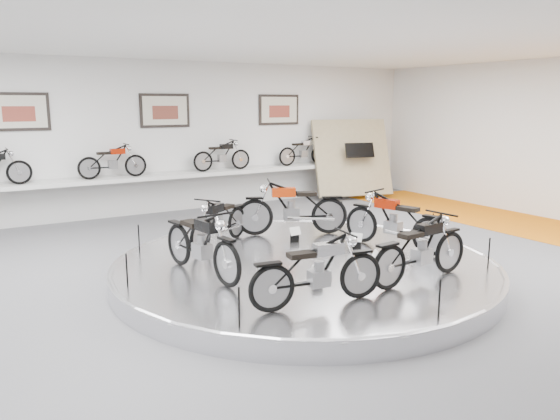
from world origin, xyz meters
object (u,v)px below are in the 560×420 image
shelf (171,176)px  bike_d (318,270)px  bike_f (394,221)px  bike_a (292,207)px  display_platform (305,269)px  bike_b (219,221)px  bike_c (201,242)px  bike_e (421,248)px

shelf → bike_d: size_ratio=6.76×
bike_d → bike_f: 3.23m
bike_a → bike_f: bike_a is taller
bike_d → bike_f: bearing=37.5°
display_platform → bike_f: 1.92m
bike_a → bike_b: bearing=26.5°
bike_a → bike_f: 2.11m
bike_c → bike_e: 3.29m
display_platform → bike_f: (1.79, -0.22, 0.67)m
display_platform → bike_a: bearing=64.3°
bike_f → bike_b: bearing=38.5°
display_platform → bike_d: 2.18m
bike_b → bike_e: 3.80m
bike_c → bike_f: 3.61m
bike_a → bike_d: bike_a is taller
bike_a → bike_c: 3.01m
bike_a → bike_d: (-1.81, -3.47, -0.08)m
shelf → bike_e: bearing=-84.0°
shelf → display_platform: bearing=-90.0°
shelf → bike_d: bearing=-97.0°
bike_a → bike_d: bearing=87.8°
display_platform → bike_b: bearing=116.8°
bike_e → shelf: bearing=91.1°
shelf → bike_a: (0.79, -4.75, -0.14)m
bike_b → bike_d: 3.44m
bike_f → bike_a: bearing=11.6°
bike_b → bike_d: (-0.20, -3.43, 0.01)m
bike_e → bike_f: size_ratio=0.96×
display_platform → bike_a: size_ratio=3.39×
bike_e → bike_d: bearing=175.8°
display_platform → bike_a: bike_a is taller
bike_a → bike_c: size_ratio=1.07×
bike_a → bike_c: (-2.60, -1.52, -0.04)m
bike_a → bike_c: bike_a is taller
bike_b → bike_d: bike_d is taller
shelf → bike_e: bike_e is taller
display_platform → bike_a: 1.96m
bike_b → bike_e: (1.67, -3.41, 0.03)m
shelf → bike_d: bike_d is taller
bike_c → bike_e: bearing=46.2°
bike_c → bike_e: size_ratio=1.04×
bike_b → bike_f: bearing=111.7°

